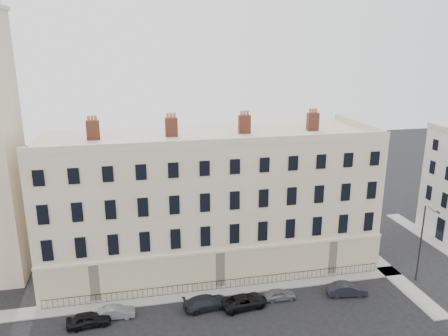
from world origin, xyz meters
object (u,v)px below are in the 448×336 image
Objects in this scene: car_c at (207,302)px; car_e at (279,294)px; car_f at (347,289)px; car_a at (89,319)px; car_d at (244,301)px; streetlamp at (422,240)px; car_b at (116,312)px.

car_e is at bearing -96.51° from car_c.
car_c reaches higher than car_f.
car_c is 1.14× the size of car_f.
car_a is at bearing 93.43° from car_e.
car_d is 1.39× the size of car_e.
car_a is 0.85× the size of car_c.
car_e is 0.82× the size of car_f.
car_d is at bearing -162.86° from streetlamp.
streetlamp is at bearing -86.81° from car_e.
car_a is 18.19m from car_e.
car_a is at bearing 85.47° from car_c.
car_a is 34.06m from streetlamp.
car_a is 0.86× the size of car_d.
car_e is (7.33, 0.03, -0.10)m from car_c.
streetlamp is at bearing -95.53° from car_d.
streetlamp is (15.62, 0.32, 4.17)m from car_e.
streetlamp reaches higher than car_d.
streetlamp reaches higher than car_a.
streetlamp is at bearing -87.64° from car_b.
car_d is 3.80m from car_e.
car_f is at bearing -98.81° from car_d.
car_a is at bearing 81.45° from car_d.
car_d is at bearing 97.17° from car_f.
car_f is at bearing -158.86° from streetlamp.
car_b is at bearing 80.86° from car_c.
car_b is 0.86× the size of car_f.
car_b is (2.37, 0.77, -0.10)m from car_a.
car_a is 1.13× the size of car_b.
car_e is 6.95m from car_f.
car_c reaches higher than car_e.
car_a is 0.45× the size of streetlamp.
car_b is 12.08m from car_d.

